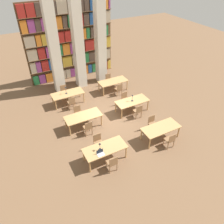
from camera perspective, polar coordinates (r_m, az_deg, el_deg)
name	(u,v)px	position (r m, az deg, el deg)	size (l,w,h in m)	color
ground_plane	(110,119)	(12.81, -0.56, -1.73)	(40.00, 40.00, 0.00)	brown
bookshelf_bank	(71,42)	(16.55, -10.78, 17.63)	(6.39, 0.35, 5.50)	brown
pillar_left	(54,49)	(14.62, -14.90, 15.66)	(0.63, 0.63, 6.00)	beige
pillar_center	(78,45)	(15.03, -8.84, 16.98)	(0.63, 0.63, 6.00)	beige
pillar_right	(100,41)	(15.59, -3.07, 18.06)	(0.63, 0.63, 6.00)	beige
reading_table_0	(105,149)	(10.10, -1.86, -9.67)	(1.99, 0.89, 0.73)	tan
chair_0	(112,163)	(9.79, 0.07, -13.10)	(0.42, 0.40, 0.89)	olive
chair_1	(98,142)	(10.69, -3.61, -7.78)	(0.42, 0.40, 0.89)	olive
desk_lamp_0	(100,145)	(9.79, -3.19, -8.67)	(0.14, 0.14, 0.41)	#232328
laptop	(101,154)	(9.76, -3.02, -10.79)	(0.32, 0.22, 0.21)	silver
reading_table_1	(161,129)	(11.40, 12.64, -4.27)	(1.99, 0.89, 0.73)	tan
chair_2	(170,140)	(11.14, 14.96, -7.01)	(0.42, 0.40, 0.89)	olive
chair_3	(152,123)	(11.94, 10.52, -2.82)	(0.42, 0.40, 0.89)	olive
reading_table_2	(83,117)	(11.97, -7.54, -1.32)	(1.99, 0.89, 0.73)	tan
chair_4	(88,127)	(11.53, -6.30, -4.01)	(0.42, 0.40, 0.89)	olive
chair_5	(78,113)	(12.62, -8.85, -0.15)	(0.42, 0.40, 0.89)	olive
reading_table_3	(132,102)	(13.11, 5.28, 2.63)	(1.99, 0.89, 0.73)	tan
chair_6	(138,111)	(12.69, 6.79, 0.30)	(0.42, 0.40, 0.89)	olive
chair_7	(125,99)	(13.69, 3.45, 3.51)	(0.42, 0.40, 0.89)	olive
desk_lamp_1	(132,97)	(12.91, 5.37, 3.98)	(0.14, 0.14, 0.43)	#232328
reading_table_4	(68,94)	(14.06, -11.48, 4.56)	(1.99, 0.89, 0.73)	tan
chair_8	(72,102)	(13.54, -10.53, 2.49)	(0.42, 0.40, 0.89)	olive
chair_9	(64,91)	(14.75, -12.39, 5.30)	(0.42, 0.40, 0.89)	olive
desk_lamp_2	(66,89)	(13.84, -12.01, 5.92)	(0.14, 0.14, 0.49)	#232328
reading_table_5	(113,82)	(15.15, 0.29, 7.84)	(1.99, 0.89, 0.73)	tan
chair_10	(119,89)	(14.69, 1.77, 6.08)	(0.42, 0.40, 0.89)	olive
chair_11	(109,80)	(15.81, -0.83, 8.47)	(0.42, 0.40, 0.89)	olive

